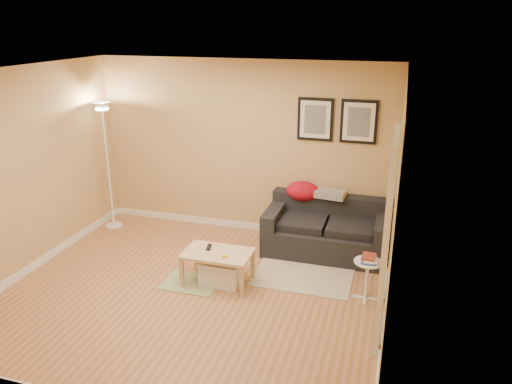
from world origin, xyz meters
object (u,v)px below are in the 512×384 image
Objects in this scene: sofa at (327,228)px; storage_bin at (222,272)px; side_table at (367,280)px; book_stack at (369,258)px; floor_lamp at (108,170)px; coffee_table at (218,267)px.

sofa reaches higher than storage_bin.
side_table is 0.28m from book_stack.
book_stack is 0.11× the size of floor_lamp.
sofa reaches higher than side_table.
storage_bin is 1.03× the size of side_table.
floor_lamp reaches higher than book_stack.
side_table reaches higher than coffee_table.
book_stack is at bearing -59.26° from sofa.
side_table is at bearing -59.71° from sofa.
coffee_table reaches higher than storage_bin.
book_stack is (1.81, 0.14, 0.32)m from coffee_table.
coffee_table is 1.65× the size of storage_bin.
side_table is 0.25× the size of floor_lamp.
sofa is at bearing 120.29° from side_table.
book_stack is at bearing 14.14° from side_table.
floor_lamp is at bearing 164.82° from coffee_table.
sofa is 1.28m from book_stack.
floor_lamp is (-4.03, 1.04, 0.41)m from book_stack.
coffee_table is at bearing 176.43° from book_stack.
sofa is at bearing 112.70° from book_stack.
sofa is 3.43m from floor_lamp.
sofa is at bearing 47.93° from storage_bin.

